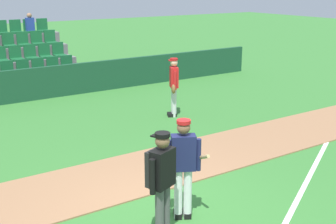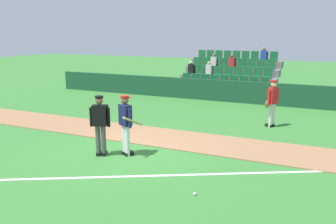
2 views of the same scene
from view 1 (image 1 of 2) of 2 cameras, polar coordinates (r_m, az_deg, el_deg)
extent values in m
plane|color=#387A33|center=(7.92, -0.08, -13.04)|extent=(80.00, 80.00, 0.00)
cube|color=#9E704C|center=(9.32, -6.32, -8.32)|extent=(28.00, 2.08, 0.03)
cube|color=white|center=(9.44, 17.25, -8.73)|extent=(10.55, 5.89, 0.01)
cube|color=#19472D|center=(15.68, -18.77, 3.16)|extent=(20.00, 0.16, 1.11)
cube|color=slate|center=(17.95, -20.61, 3.23)|extent=(5.55, 3.80, 0.30)
cube|color=slate|center=(16.66, -19.69, 3.61)|extent=(5.45, 0.85, 0.40)
cube|color=#196033|center=(16.52, -19.68, 4.40)|extent=(0.44, 0.40, 0.08)
cube|color=#196033|center=(16.69, -19.96, 5.36)|extent=(0.44, 0.08, 0.50)
cube|color=#196033|center=(16.66, -17.86, 4.66)|extent=(0.44, 0.40, 0.08)
cube|color=#196033|center=(16.82, -18.14, 5.61)|extent=(0.44, 0.08, 0.50)
cube|color=#196033|center=(16.81, -16.06, 4.90)|extent=(0.44, 0.40, 0.08)
cube|color=#196033|center=(16.97, -16.35, 5.85)|extent=(0.44, 0.08, 0.50)
cube|color=#196033|center=(16.98, -14.29, 5.14)|extent=(0.44, 0.40, 0.08)
cube|color=#196033|center=(17.14, -14.60, 6.07)|extent=(0.44, 0.08, 0.50)
cube|color=#196033|center=(17.16, -12.56, 5.37)|extent=(0.44, 0.40, 0.08)
cube|color=#196033|center=(17.32, -12.88, 6.29)|extent=(0.44, 0.08, 0.50)
cube|color=slate|center=(17.40, -20.52, 5.38)|extent=(5.45, 0.85, 0.40)
cube|color=#196033|center=(17.27, -20.52, 6.15)|extent=(0.44, 0.40, 0.08)
cube|color=#196033|center=(17.44, -20.78, 7.05)|extent=(0.44, 0.08, 0.50)
cube|color=#196033|center=(17.40, -18.76, 6.38)|extent=(0.44, 0.40, 0.08)
cube|color=#196033|center=(17.57, -19.03, 7.28)|extent=(0.44, 0.08, 0.50)
cube|color=#196033|center=(17.54, -17.03, 6.61)|extent=(0.44, 0.40, 0.08)
cube|color=#196033|center=(17.71, -17.31, 7.50)|extent=(0.44, 0.08, 0.50)
cube|color=#196033|center=(17.70, -15.32, 6.83)|extent=(0.44, 0.40, 0.08)
cube|color=#196033|center=(17.87, -15.61, 7.70)|extent=(0.44, 0.08, 0.50)
cube|color=#196033|center=(17.88, -13.64, 7.03)|extent=(0.44, 0.40, 0.08)
cube|color=#196033|center=(18.05, -13.94, 7.90)|extent=(0.44, 0.08, 0.50)
cube|color=#196033|center=(18.15, -19.60, 7.97)|extent=(0.44, 0.40, 0.08)
cube|color=#196033|center=(18.34, -19.85, 8.81)|extent=(0.44, 0.08, 0.50)
cube|color=#196033|center=(18.29, -17.92, 8.18)|extent=(0.44, 0.40, 0.08)
cube|color=#196033|center=(18.47, -18.19, 9.01)|extent=(0.44, 0.08, 0.50)
cube|color=#196033|center=(18.45, -16.27, 8.37)|extent=(0.44, 0.40, 0.08)
cube|color=#196033|center=(18.63, -16.54, 9.20)|extent=(0.44, 0.08, 0.50)
cube|color=#196033|center=(18.62, -14.65, 8.56)|extent=(0.44, 0.40, 0.08)
cube|color=#196033|center=(18.80, -14.93, 9.38)|extent=(0.44, 0.08, 0.50)
cube|color=#196033|center=(18.93, -20.37, 9.42)|extent=(0.44, 0.40, 0.08)
cube|color=#196033|center=(19.12, -20.61, 10.21)|extent=(0.44, 0.08, 0.50)
cube|color=#196033|center=(19.06, -18.76, 9.61)|extent=(0.44, 0.40, 0.08)
cube|color=#196033|center=(19.25, -19.00, 10.40)|extent=(0.44, 0.08, 0.50)
cube|color=#196033|center=(19.21, -17.16, 9.80)|extent=(0.44, 0.40, 0.08)
cube|color=#196033|center=(19.40, -17.41, 10.58)|extent=(0.44, 0.08, 0.50)
cube|color=#263F99|center=(19.23, -17.28, 10.69)|extent=(0.32, 0.22, 0.52)
sphere|color=#9E7051|center=(19.21, -17.37, 11.73)|extent=(0.20, 0.20, 0.20)
cube|color=#196033|center=(19.38, -15.58, 9.97)|extent=(0.44, 0.40, 0.08)
cube|color=#196033|center=(19.56, -15.85, 10.74)|extent=(0.44, 0.08, 0.50)
cylinder|color=white|center=(7.61, 1.32, -10.50)|extent=(0.14, 0.14, 0.90)
cylinder|color=white|center=(7.63, 2.53, -10.44)|extent=(0.14, 0.14, 0.90)
cube|color=black|center=(7.85, 1.24, -12.91)|extent=(0.23, 0.29, 0.10)
cube|color=black|center=(7.87, 2.43, -12.85)|extent=(0.23, 0.29, 0.10)
cube|color=#191E47|center=(7.31, 1.98, -5.21)|extent=(0.46, 0.38, 0.60)
cylinder|color=#191E47|center=(7.30, 0.02, -5.66)|extent=(0.09, 0.09, 0.55)
cylinder|color=#191E47|center=(7.37, 3.91, -5.49)|extent=(0.09, 0.09, 0.55)
sphere|color=brown|center=(7.17, 2.01, -2.01)|extent=(0.22, 0.22, 0.22)
cylinder|color=#B21919|center=(7.13, 2.02, -1.25)|extent=(0.23, 0.23, 0.06)
cube|color=#B21919|center=(7.24, 1.91, -1.24)|extent=(0.22, 0.19, 0.02)
cylinder|color=tan|center=(7.49, 3.77, -5.92)|extent=(0.21, 0.79, 0.41)
cylinder|color=#4C4C4C|center=(7.00, -1.08, -13.05)|extent=(0.14, 0.14, 0.90)
cylinder|color=#4C4C4C|center=(7.11, -0.29, -12.53)|extent=(0.14, 0.14, 0.90)
cube|color=black|center=(6.72, -0.70, -7.19)|extent=(0.45, 0.35, 0.60)
cylinder|color=black|center=(6.56, -2.00, -8.30)|extent=(0.09, 0.09, 0.55)
cylinder|color=black|center=(6.93, 0.53, -6.90)|extent=(0.09, 0.09, 0.55)
sphere|color=brown|center=(6.56, -0.72, -3.75)|extent=(0.22, 0.22, 0.22)
cylinder|color=black|center=(6.53, -0.72, -2.92)|extent=(0.23, 0.23, 0.06)
cube|color=black|center=(6.60, -1.42, -3.00)|extent=(0.21, 0.18, 0.02)
cube|color=black|center=(6.79, -1.59, -6.94)|extent=(0.44, 0.23, 0.56)
cylinder|color=silver|center=(13.23, 0.80, 1.25)|extent=(0.14, 0.14, 0.90)
cylinder|color=silver|center=(13.39, 0.70, 1.43)|extent=(0.14, 0.14, 0.90)
cube|color=black|center=(13.33, 0.54, -0.42)|extent=(0.29, 0.22, 0.10)
cube|color=black|center=(13.49, 0.45, -0.22)|extent=(0.29, 0.22, 0.10)
cube|color=red|center=(13.14, 0.76, 4.50)|extent=(0.37, 0.46, 0.60)
cylinder|color=red|center=(12.90, 0.92, 4.06)|extent=(0.09, 0.09, 0.55)
cylinder|color=red|center=(13.39, 0.61, 4.51)|extent=(0.09, 0.09, 0.55)
sphere|color=beige|center=(13.06, 0.77, 6.35)|extent=(0.22, 0.22, 0.22)
cylinder|color=#B21919|center=(13.04, 0.77, 6.78)|extent=(0.23, 0.23, 0.06)
cube|color=#B21919|center=(13.03, 0.33, 6.65)|extent=(0.19, 0.21, 0.02)
ellipsoid|color=brown|center=(12.93, 0.71, 2.96)|extent=(0.20, 0.23, 0.28)
camera|label=2|loc=(9.65, 73.52, 2.14)|focal=37.97mm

